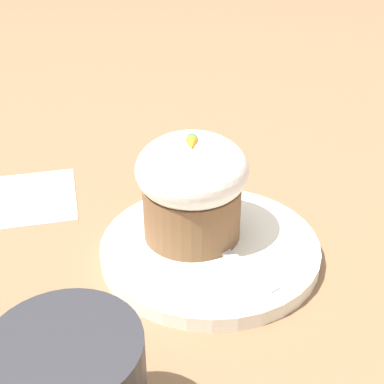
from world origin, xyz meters
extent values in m
plane|color=#846042|center=(0.00, 0.00, 0.00)|extent=(4.00, 4.00, 0.00)
cylinder|color=white|center=(0.00, 0.00, 0.01)|extent=(0.21, 0.21, 0.01)
cylinder|color=brown|center=(-0.01, -0.02, 0.04)|extent=(0.09, 0.09, 0.05)
ellipsoid|color=white|center=(-0.01, -0.02, 0.09)|extent=(0.10, 0.10, 0.06)
cone|color=orange|center=(0.00, -0.02, 0.12)|extent=(0.01, 0.01, 0.01)
sphere|color=green|center=(-0.01, -0.02, 0.12)|extent=(0.01, 0.01, 0.01)
cube|color=silver|center=(0.03, 0.03, 0.02)|extent=(0.08, 0.06, 0.00)
ellipsoid|color=silver|center=(-0.01, -0.01, 0.02)|extent=(0.06, 0.06, 0.01)
cube|color=white|center=(-0.10, -0.20, 0.00)|extent=(0.14, 0.13, 0.00)
camera|label=1|loc=(0.42, -0.01, 0.32)|focal=50.00mm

